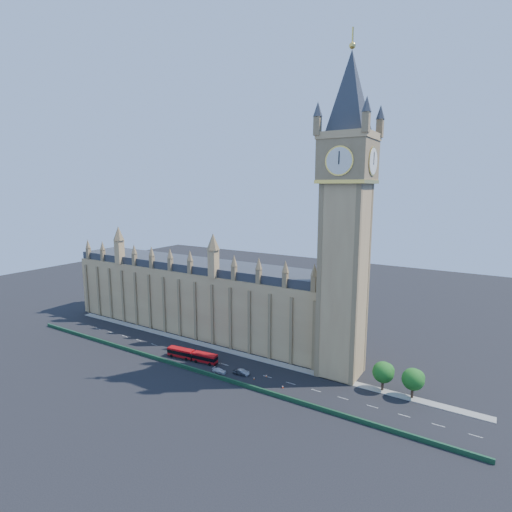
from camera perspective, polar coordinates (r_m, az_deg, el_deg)
The scene contains 15 objects.
ground at distance 137.17m, azimuth -5.88°, elevation -14.81°, with size 400.00×400.00×0.00m, color black.
palace_westminster at distance 163.42m, azimuth -8.24°, elevation -5.62°, with size 120.00×20.00×28.00m.
elizabeth_tower at distance 118.96m, azimuth 12.82°, elevation 8.38°, with size 20.59×20.59×105.00m.
bridge_parapet at distance 130.60m, azimuth -8.38°, elevation -15.90°, with size 160.00×0.60×1.20m, color #1E4C2D.
kerb_north at distance 144.11m, azimuth -3.51°, elevation -13.49°, with size 160.00×3.00×0.16m, color gray.
tree_east_near at distance 122.53m, azimuth 17.84°, elevation -15.47°, with size 6.00×6.00×8.50m.
tree_east_far at distance 121.19m, azimuth 21.65°, elevation -16.00°, with size 6.00×6.00×8.50m.
red_bus at distance 138.86m, azimuth -9.12°, elevation -13.82°, with size 18.78×4.62×3.16m.
car_grey at distance 128.03m, azimuth -2.36°, elevation -16.28°, with size 1.74×4.33×1.47m, color #3A3C41.
car_silver at distance 128.10m, azimuth -1.95°, elevation -16.26°, with size 1.57×4.52×1.49m, color #94969A.
car_white at distance 129.58m, azimuth -5.24°, elevation -16.01°, with size 1.89×4.64×1.35m, color silver.
cone_a at distance 125.34m, azimuth -0.27°, elevation -17.08°, with size 0.55×0.55×0.68m.
cone_b at distance 126.89m, azimuth 1.51°, elevation -16.71°, with size 0.59×0.59×0.73m.
cone_c at distance 128.30m, azimuth -0.98°, elevation -16.42°, with size 0.52×0.52×0.64m.
cone_d at distance 120.88m, azimuth 3.83°, elevation -18.14°, with size 0.64×0.64×0.80m.
Camera 1 is at (76.66, -98.49, 56.92)m, focal length 28.00 mm.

